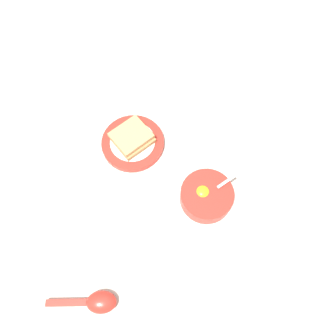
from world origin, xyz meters
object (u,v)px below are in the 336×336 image
at_px(toast_plate, 133,143).
at_px(soup_spoon, 96,302).
at_px(toast_sandwich, 132,138).
at_px(egg_bowl, 206,196).

relative_size(toast_plate, soup_spoon, 1.21).
xyz_separation_m(toast_sandwich, soup_spoon, (-0.33, -0.27, -0.02)).
bearing_deg(toast_sandwich, soup_spoon, -141.02).
bearing_deg(soup_spoon, toast_sandwich, 38.98).
xyz_separation_m(toast_plate, toast_sandwich, (0.00, 0.00, 0.02)).
bearing_deg(egg_bowl, toast_plate, 98.55).
xyz_separation_m(egg_bowl, toast_plate, (-0.04, 0.25, -0.02)).
height_order(egg_bowl, soup_spoon, egg_bowl).
distance_m(egg_bowl, toast_sandwich, 0.26).
bearing_deg(egg_bowl, soup_spoon, -178.31).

